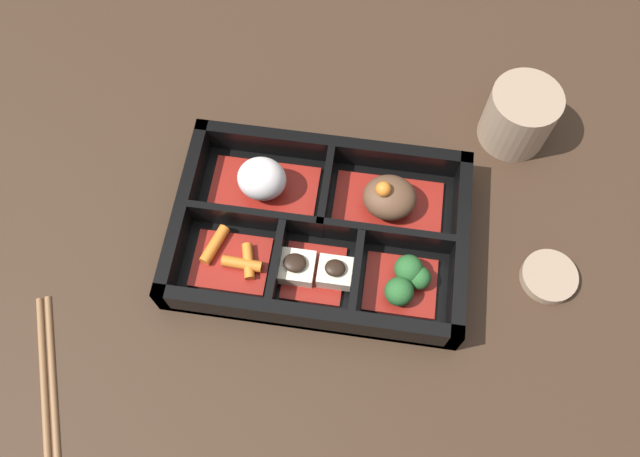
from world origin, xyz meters
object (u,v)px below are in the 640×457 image
bowl_rice (262,182)px  tea_cup (520,115)px  sauce_dish (549,277)px  chopsticks (48,392)px

bowl_rice → tea_cup: 0.31m
sauce_dish → chopsticks: bearing=-158.7°
chopsticks → tea_cup: bearing=39.5°
bowl_rice → tea_cup: bearing=24.2°
bowl_rice → chopsticks: bearing=-125.1°
bowl_rice → chopsticks: (-0.18, -0.25, -0.03)m
bowl_rice → tea_cup: tea_cup is taller
chopsticks → sauce_dish: bearing=21.3°
tea_cup → chopsticks: (-0.45, -0.37, -0.04)m
tea_cup → chopsticks: 0.59m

